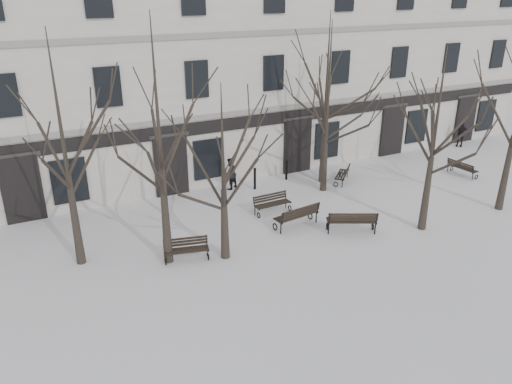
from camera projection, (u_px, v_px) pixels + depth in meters
ground at (326, 249)px, 19.13m from camera, size 100.00×100.00×0.00m
building at (199, 60)px, 27.67m from camera, size 40.40×10.20×11.40m
tree_0 at (158, 116)px, 16.23m from camera, size 6.10×6.10×8.72m
tree_1 at (223, 154)px, 17.05m from camera, size 4.53×4.53×6.48m
tree_2 at (437, 119)px, 18.99m from camera, size 5.23×5.23×7.47m
tree_4 at (60, 125)px, 16.26m from camera, size 5.78×5.78×8.25m
tree_5 at (327, 79)px, 23.75m from camera, size 5.84×5.84×8.35m
tree_6 at (329, 89)px, 22.75m from camera, size 5.61×5.61×8.02m
bench_0 at (186, 249)px, 18.28m from camera, size 1.72×0.97×0.83m
bench_1 at (297, 215)px, 20.71m from camera, size 2.05×0.96×1.00m
bench_2 at (352, 221)px, 20.22m from camera, size 2.07×1.53×1.00m
bench_3 at (272, 203)px, 22.08m from camera, size 1.70×0.65×0.85m
bench_4 at (343, 174)px, 25.52m from camera, size 1.52×1.49×0.80m
bench_5 at (462, 168)px, 26.38m from camera, size 0.73×1.67×0.82m
bollard_a at (255, 178)px, 24.56m from camera, size 0.15×0.15×1.13m
bollard_b at (286, 169)px, 25.79m from camera, size 0.14×0.14×1.08m
pedestrian_b at (230, 189)px, 24.83m from camera, size 0.94×0.84×1.60m
pedestrian_c at (459, 147)px, 31.27m from camera, size 1.01×0.90×1.64m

